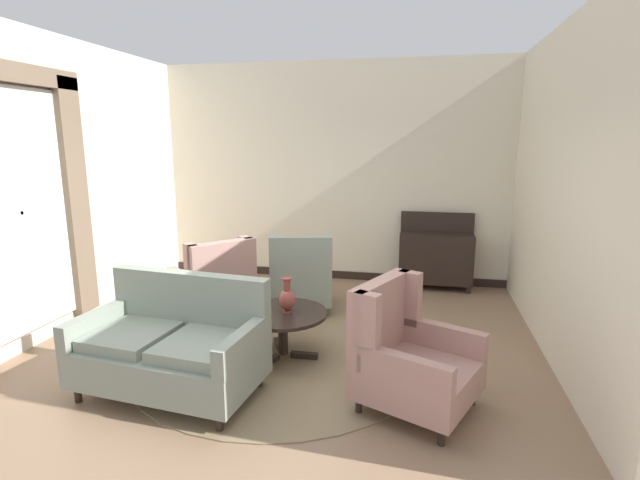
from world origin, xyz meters
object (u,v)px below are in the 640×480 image
armchair_far_left (301,278)px  sideboard (436,257)px  coffee_table (283,320)px  armchair_near_window (408,357)px  settee (172,347)px  porcelain_vase (287,298)px  armchair_beside_settee (215,290)px

armchair_far_left → sideboard: size_ratio=0.94×
coffee_table → armchair_far_left: 1.42m
armchair_near_window → settee: bearing=119.4°
settee → porcelain_vase: bearing=52.5°
coffee_table → armchair_beside_settee: 1.19m
armchair_far_left → armchair_beside_settee: bearing=29.2°
coffee_table → sideboard: 3.10m
armchair_near_window → sideboard: sideboard is taller
sideboard → armchair_beside_settee: bearing=-141.6°
porcelain_vase → settee: size_ratio=0.22×
settee → sideboard: (2.32, 3.51, 0.07)m
coffee_table → sideboard: size_ratio=0.80×
coffee_table → sideboard: bearing=59.7°
armchair_far_left → coffee_table: bearing=83.3°
porcelain_vase → armchair_far_left: bearing=98.3°
porcelain_vase → sideboard: bearing=60.5°
armchair_far_left → sideboard: 2.14m
settee → armchair_far_left: armchair_far_left is taller
coffee_table → settee: settee is taller
coffee_table → armchair_far_left: bearing=96.4°
settee → armchair_beside_settee: armchair_beside_settee is taller
settee → armchair_near_window: 2.02m
coffee_table → porcelain_vase: 0.24m
porcelain_vase → sideboard: 3.08m
porcelain_vase → settee: (-0.80, -0.84, -0.22)m
coffee_table → armchair_beside_settee: armchair_beside_settee is taller
porcelain_vase → armchair_near_window: 1.38m
settee → sideboard: sideboard is taller
armchair_far_left → sideboard: sideboard is taller
porcelain_vase → armchair_near_window: (1.21, -0.65, -0.20)m
coffee_table → armchair_near_window: (1.25, -0.65, 0.03)m
armchair_beside_settee → sideboard: size_ratio=1.00×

